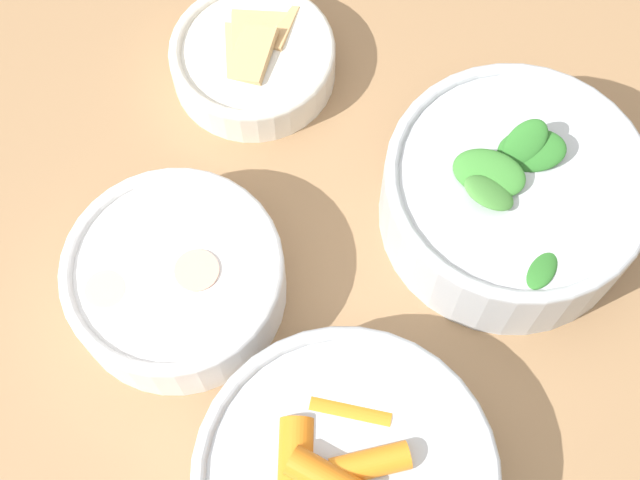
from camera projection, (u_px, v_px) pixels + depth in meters
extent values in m
plane|color=gray|center=(242.00, 463.00, 1.36)|extent=(10.00, 10.00, 0.00)
cube|color=#99724C|center=(161.00, 286.00, 0.66)|extent=(1.09, 1.07, 0.03)
torus|color=silver|center=(346.00, 475.00, 0.55)|extent=(0.19, 0.19, 0.01)
cylinder|color=orange|center=(390.00, 409.00, 0.57)|extent=(0.02, 0.05, 0.02)
cylinder|color=orange|center=(296.00, 452.00, 0.56)|extent=(0.04, 0.05, 0.02)
cylinder|color=orange|center=(350.00, 415.00, 0.57)|extent=(0.06, 0.04, 0.02)
cylinder|color=orange|center=(324.00, 478.00, 0.54)|extent=(0.05, 0.02, 0.02)
cylinder|color=orange|center=(370.00, 464.00, 0.55)|extent=(0.05, 0.05, 0.02)
cylinder|color=silver|center=(511.00, 198.00, 0.64)|extent=(0.19, 0.19, 0.06)
torus|color=silver|center=(520.00, 177.00, 0.61)|extent=(0.19, 0.19, 0.01)
ellipsoid|color=#2D7028|center=(525.00, 143.00, 0.61)|extent=(0.03, 0.04, 0.03)
ellipsoid|color=#4C933D|center=(489.00, 193.00, 0.60)|extent=(0.04, 0.03, 0.02)
ellipsoid|color=#235B23|center=(457.00, 249.00, 0.61)|extent=(0.05, 0.05, 0.03)
ellipsoid|color=#2D7028|center=(534.00, 261.00, 0.59)|extent=(0.05, 0.06, 0.03)
ellipsoid|color=#2D7028|center=(532.00, 150.00, 0.61)|extent=(0.06, 0.05, 0.03)
ellipsoid|color=#3D8433|center=(489.00, 173.00, 0.61)|extent=(0.06, 0.04, 0.02)
cylinder|color=white|center=(177.00, 280.00, 0.63)|extent=(0.15, 0.15, 0.05)
torus|color=white|center=(172.00, 267.00, 0.60)|extent=(0.15, 0.15, 0.01)
cylinder|color=brown|center=(178.00, 284.00, 0.63)|extent=(0.14, 0.14, 0.03)
ellipsoid|color=#8E5B3D|center=(198.00, 206.00, 0.63)|extent=(0.01, 0.01, 0.01)
ellipsoid|color=#A36B4C|center=(232.00, 312.00, 0.61)|extent=(0.01, 0.01, 0.01)
ellipsoid|color=#8E5B3D|center=(175.00, 319.00, 0.60)|extent=(0.01, 0.01, 0.01)
ellipsoid|color=#8E5B3D|center=(171.00, 238.00, 0.63)|extent=(0.01, 0.01, 0.01)
ellipsoid|color=#AD7551|center=(213.00, 278.00, 0.61)|extent=(0.01, 0.01, 0.01)
ellipsoid|color=#8E5B3D|center=(174.00, 208.00, 0.64)|extent=(0.01, 0.01, 0.01)
ellipsoid|color=#8E5B3D|center=(165.00, 340.00, 0.59)|extent=(0.01, 0.01, 0.01)
ellipsoid|color=#8E5B3D|center=(247.00, 290.00, 0.61)|extent=(0.01, 0.01, 0.01)
ellipsoid|color=#8E5B3D|center=(121.00, 258.00, 0.62)|extent=(0.01, 0.01, 0.01)
ellipsoid|color=#8E5B3D|center=(212.00, 227.00, 0.63)|extent=(0.01, 0.01, 0.01)
ellipsoid|color=#A36B4C|center=(124.00, 283.00, 0.61)|extent=(0.01, 0.01, 0.01)
ellipsoid|color=#AD7551|center=(158.00, 357.00, 0.59)|extent=(0.01, 0.01, 0.01)
ellipsoid|color=#A36B4C|center=(219.00, 341.00, 0.60)|extent=(0.01, 0.01, 0.01)
ellipsoid|color=#8E5B3D|center=(149.00, 347.00, 0.59)|extent=(0.01, 0.01, 0.01)
cylinder|color=tan|center=(183.00, 337.00, 0.59)|extent=(0.03, 0.03, 0.01)
cylinder|color=#E0A88E|center=(192.00, 296.00, 0.60)|extent=(0.03, 0.03, 0.01)
cylinder|color=#E0A88E|center=(197.00, 273.00, 0.61)|extent=(0.03, 0.03, 0.01)
cylinder|color=beige|center=(226.00, 209.00, 0.63)|extent=(0.02, 0.02, 0.01)
cylinder|color=beige|center=(107.00, 291.00, 0.60)|extent=(0.03, 0.03, 0.01)
cylinder|color=silver|center=(253.00, 62.00, 0.71)|extent=(0.13, 0.13, 0.03)
torus|color=silver|center=(252.00, 50.00, 0.70)|extent=(0.13, 0.13, 0.01)
cube|color=tan|center=(212.00, 73.00, 0.70)|extent=(0.05, 0.05, 0.01)
cube|color=tan|center=(262.00, 26.00, 0.71)|extent=(0.06, 0.05, 0.02)
cube|color=tan|center=(263.00, 38.00, 0.70)|extent=(0.07, 0.06, 0.02)
cube|color=tan|center=(243.00, 54.00, 0.69)|extent=(0.06, 0.06, 0.02)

